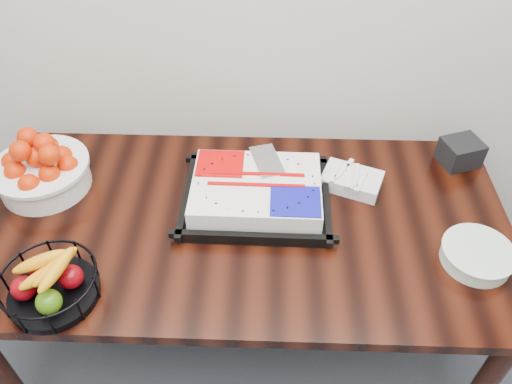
{
  "coord_description": "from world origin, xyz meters",
  "views": [
    {
      "loc": [
        0.09,
        0.86,
        1.98
      ],
      "look_at": [
        0.05,
        2.05,
        0.83
      ],
      "focal_mm": 35.0,
      "sensor_mm": 36.0,
      "label": 1
    }
  ],
  "objects_px": {
    "tangerine_bowl": "(40,167)",
    "plate_stack": "(477,255)",
    "table": "(242,236)",
    "fruit_basket": "(50,284)",
    "napkin_box": "(460,152)",
    "cake_tray": "(256,193)"
  },
  "relations": [
    {
      "from": "table",
      "to": "plate_stack",
      "type": "relative_size",
      "value": 8.12
    },
    {
      "from": "table",
      "to": "plate_stack",
      "type": "height_order",
      "value": "plate_stack"
    },
    {
      "from": "tangerine_bowl",
      "to": "plate_stack",
      "type": "relative_size",
      "value": 1.51
    },
    {
      "from": "fruit_basket",
      "to": "plate_stack",
      "type": "bearing_deg",
      "value": 7.8
    },
    {
      "from": "table",
      "to": "napkin_box",
      "type": "xyz_separation_m",
      "value": [
        0.8,
        0.32,
        0.13
      ]
    },
    {
      "from": "tangerine_bowl",
      "to": "plate_stack",
      "type": "bearing_deg",
      "value": -11.46
    },
    {
      "from": "cake_tray",
      "to": "tangerine_bowl",
      "type": "relative_size",
      "value": 1.51
    },
    {
      "from": "cake_tray",
      "to": "fruit_basket",
      "type": "relative_size",
      "value": 1.83
    },
    {
      "from": "fruit_basket",
      "to": "napkin_box",
      "type": "height_order",
      "value": "fruit_basket"
    },
    {
      "from": "cake_tray",
      "to": "plate_stack",
      "type": "height_order",
      "value": "cake_tray"
    },
    {
      "from": "table",
      "to": "plate_stack",
      "type": "distance_m",
      "value": 0.76
    },
    {
      "from": "fruit_basket",
      "to": "plate_stack",
      "type": "height_order",
      "value": "fruit_basket"
    },
    {
      "from": "table",
      "to": "napkin_box",
      "type": "height_order",
      "value": "napkin_box"
    },
    {
      "from": "cake_tray",
      "to": "tangerine_bowl",
      "type": "bearing_deg",
      "value": 175.52
    },
    {
      "from": "table",
      "to": "fruit_basket",
      "type": "bearing_deg",
      "value": -148.33
    },
    {
      "from": "tangerine_bowl",
      "to": "napkin_box",
      "type": "xyz_separation_m",
      "value": [
        1.51,
        0.18,
        -0.04
      ]
    },
    {
      "from": "fruit_basket",
      "to": "napkin_box",
      "type": "bearing_deg",
      "value": 26.02
    },
    {
      "from": "tangerine_bowl",
      "to": "plate_stack",
      "type": "distance_m",
      "value": 1.47
    },
    {
      "from": "tangerine_bowl",
      "to": "fruit_basket",
      "type": "relative_size",
      "value": 1.21
    },
    {
      "from": "table",
      "to": "tangerine_bowl",
      "type": "xyz_separation_m",
      "value": [
        -0.71,
        0.14,
        0.18
      ]
    },
    {
      "from": "fruit_basket",
      "to": "tangerine_bowl",
      "type": "bearing_deg",
      "value": 111.3
    },
    {
      "from": "plate_stack",
      "to": "napkin_box",
      "type": "distance_m",
      "value": 0.48
    }
  ]
}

